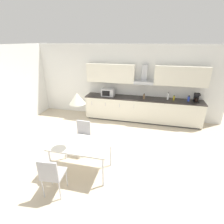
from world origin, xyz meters
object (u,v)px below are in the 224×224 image
Objects in this scene: bottle_yellow at (174,98)px; chair_far_left at (82,134)px; coffee_maker at (197,98)px; chair_near_left at (51,173)px; bottle_blue at (189,99)px; bottle_white at (168,96)px; pendant_lamp at (77,99)px; dining_table at (81,146)px; bottle_brown at (144,96)px; microwave at (108,92)px.

bottle_yellow reaches higher than chair_far_left.
chair_near_left is at bearing -129.21° from coffee_maker.
coffee_maker reaches higher than bottle_blue.
bottle_white is at bearing 178.67° from bottle_blue.
chair_near_left is at bearing -127.00° from bottle_blue.
chair_far_left is at bearing 90.18° from chair_near_left.
bottle_blue is (0.48, -0.01, 0.01)m from bottle_yellow.
chair_far_left is (-3.21, -2.39, -0.51)m from coffee_maker.
pendant_lamp is at bearing 69.55° from chair_near_left.
chair_far_left is (-2.97, -2.39, -0.45)m from bottle_blue.
chair_near_left is at bearing -119.96° from bottle_white.
bottle_blue reaches higher than chair_far_left.
chair_near_left is 1.00× the size of chair_far_left.
coffee_maker is 4.31m from dining_table.
bottle_white reaches higher than bottle_brown.
microwave is 3.16m from dining_table.
dining_table is 1.51× the size of chair_far_left.
microwave is at bearing -179.51° from coffee_maker.
bottle_white is 3.35m from chair_far_left.
microwave is at bearing 177.60° from bottle_brown.
chair_near_left is 1.50m from pendant_lamp.
bottle_white reaches higher than chair_near_left.
chair_far_left is (-0.29, 0.77, -0.16)m from dining_table.
pendant_lamp reaches higher than chair_far_left.
bottle_yellow is (-0.73, 0.01, -0.07)m from coffee_maker.
chair_far_left is at bearing -133.49° from bottle_white.
coffee_maker is 1.46× the size of bottle_blue.
bottle_brown is at bearing -175.00° from bottle_yellow.
bottle_blue is 4.15m from dining_table.
bottle_white is at bearing 178.86° from coffee_maker.
bottle_blue is at bearing -1.33° from bottle_white.
dining_table is (-2.19, -3.17, -0.28)m from bottle_yellow.
dining_table is at bearing -110.60° from bottle_brown.
bottle_white is at bearing 6.93° from bottle_brown.
bottle_brown is (-1.76, -0.08, -0.06)m from coffee_maker.
microwave is at bearing -178.82° from bottle_white.
bottle_yellow is 3.86m from dining_table.
chair_near_left is (-1.44, -3.85, -0.44)m from bottle_brown.
bottle_brown is 0.84m from bottle_white.
bottle_brown reaches higher than chair_far_left.
bottle_yellow reaches higher than dining_table.
chair_far_left is at bearing 110.75° from pendant_lamp.
bottle_brown is at bearing 69.40° from dining_table.
pendant_lamp reaches higher than bottle_yellow.
dining_table is (-1.99, -3.18, -0.32)m from bottle_white.
pendant_lamp is (0.29, 0.77, 1.26)m from chair_near_left.
microwave is 3.23m from pendant_lamp.
chair_far_left reaches higher than dining_table.
coffee_maker is 4.03m from chair_far_left.
bottle_white is (0.83, 0.10, 0.03)m from bottle_brown.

